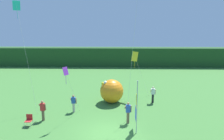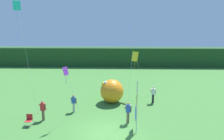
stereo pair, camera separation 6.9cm
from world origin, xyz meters
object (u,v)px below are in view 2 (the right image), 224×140
at_px(kite_cyan_diamond_1, 18,13).
at_px(person_mid_field, 128,112).
at_px(inflatable_balloon, 112,91).
at_px(person_far_right, 74,103).
at_px(kite_purple_diamond_0, 67,74).
at_px(person_far_left, 153,94).
at_px(folding_chair, 29,119).
at_px(person_near_banner, 43,110).
at_px(kite_yellow_diamond_2, 135,58).
at_px(banner_flag, 136,107).

bearing_deg(kite_cyan_diamond_1, person_mid_field, -17.83).
xyz_separation_m(inflatable_balloon, kite_cyan_diamond_1, (-8.07, -1.42, 7.49)).
relative_size(person_far_right, kite_purple_diamond_0, 0.35).
xyz_separation_m(person_far_left, kite_cyan_diamond_1, (-12.17, -1.34, 7.77)).
height_order(person_far_right, kite_purple_diamond_0, kite_purple_diamond_0).
distance_m(person_mid_field, inflatable_balloon, 4.68).
distance_m(folding_chair, kite_purple_diamond_0, 4.55).
distance_m(person_near_banner, folding_chair, 1.27).
relative_size(person_mid_field, person_far_right, 1.09).
bearing_deg(kite_cyan_diamond_1, person_near_banner, -46.71).
bearing_deg(inflatable_balloon, person_mid_field, -72.59).
relative_size(person_near_banner, person_far_right, 1.07).
relative_size(inflatable_balloon, folding_chair, 2.64).
distance_m(person_mid_field, kite_yellow_diamond_2, 7.15).
distance_m(kite_purple_diamond_0, kite_yellow_diamond_2, 8.42).
bearing_deg(inflatable_balloon, kite_cyan_diamond_1, -170.05).
relative_size(person_far_left, kite_cyan_diamond_1, 0.18).
bearing_deg(inflatable_balloon, kite_purple_diamond_0, -127.73).
relative_size(person_near_banner, kite_yellow_diamond_2, 0.35).
bearing_deg(kite_cyan_diamond_1, folding_chair, -63.87).
relative_size(banner_flag, kite_cyan_diamond_1, 0.41).
height_order(person_far_left, kite_yellow_diamond_2, kite_yellow_diamond_2).
bearing_deg(person_near_banner, inflatable_balloon, 37.10).
bearing_deg(kite_cyan_diamond_1, inflatable_balloon, 9.95).
relative_size(banner_flag, person_mid_field, 2.26).
distance_m(folding_chair, kite_yellow_diamond_2, 11.68).
bearing_deg(kite_yellow_diamond_2, person_far_right, -143.91).
xyz_separation_m(person_mid_field, folding_chair, (-7.68, -0.60, -0.42)).
distance_m(person_far_left, kite_purple_diamond_0, 9.12).
bearing_deg(person_mid_field, person_far_left, 58.31).
height_order(inflatable_balloon, kite_cyan_diamond_1, kite_cyan_diamond_1).
bearing_deg(kite_yellow_diamond_2, kite_purple_diamond_0, -133.38).
distance_m(person_mid_field, person_far_right, 5.16).
bearing_deg(kite_yellow_diamond_2, kite_cyan_diamond_1, -163.09).
bearing_deg(inflatable_balloon, banner_flag, -71.46).
bearing_deg(person_far_right, kite_yellow_diamond_2, 36.09).
bearing_deg(banner_flag, person_far_right, 148.00).
xyz_separation_m(person_far_left, folding_chair, (-10.39, -4.98, -0.39)).
height_order(person_near_banner, inflatable_balloon, inflatable_balloon).
relative_size(person_far_right, folding_chair, 1.80).
bearing_deg(folding_chair, inflatable_balloon, 38.83).
relative_size(person_far_left, kite_yellow_diamond_2, 0.35).
bearing_deg(kite_cyan_diamond_1, person_far_right, -12.10).
bearing_deg(banner_flag, kite_purple_diamond_0, 165.45).
bearing_deg(person_far_left, person_far_right, -162.44).
bearing_deg(person_near_banner, banner_flag, -11.91).
relative_size(person_mid_field, kite_cyan_diamond_1, 0.18).
bearing_deg(person_near_banner, kite_cyan_diamond_1, 133.29).
xyz_separation_m(person_far_right, kite_purple_diamond_0, (-0.02, -1.92, 3.08)).
bearing_deg(person_far_left, person_mid_field, -121.69).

